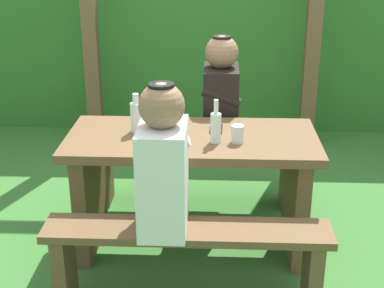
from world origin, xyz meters
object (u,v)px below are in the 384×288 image
cell_phone (216,129)px  person_white_shirt (163,164)px  picnic_table (192,172)px  bench_far (196,161)px  drinking_glass (238,134)px  person_black_coat (221,96)px  bench_near (187,250)px  bottle_right (136,116)px  bottle_left (216,126)px

cell_phone → person_white_shirt: bearing=-108.3°
person_white_shirt → picnic_table: bearing=78.6°
bench_far → drinking_glass: (0.25, -0.64, 0.44)m
picnic_table → person_black_coat: size_ratio=1.95×
bench_near → cell_phone: 0.78m
bottle_right → bench_far: bearing=57.6°
cell_phone → drinking_glass: bearing=-56.6°
drinking_glass → cell_phone: drinking_glass is taller
bench_far → bottle_left: size_ratio=5.84×
bench_far → person_white_shirt: (-0.11, -1.10, 0.46)m
bottle_left → bottle_right: 0.47m
person_black_coat → bench_far: bearing=178.8°
person_white_shirt → drinking_glass: (0.36, 0.46, -0.02)m
person_black_coat → bottle_left: size_ratio=3.00×
person_black_coat → cell_phone: person_black_coat is taller
picnic_table → bottle_left: 0.35m
bench_near → person_white_shirt: bearing=178.3°
picnic_table → bottle_left: bearing=-35.1°
picnic_table → drinking_glass: (0.25, -0.09, 0.27)m
bench_far → bottle_left: bottle_left is taller
bench_far → cell_phone: bearing=-73.4°
drinking_glass → bottle_left: (-0.12, -0.00, 0.04)m
cell_phone → bottle_right: bearing=-171.4°
person_black_coat → bottle_right: bearing=-134.0°
picnic_table → bench_far: size_ratio=1.00×
person_white_shirt → person_black_coat: 1.13m
bench_near → bottle_left: bottle_left is taller
person_black_coat → drinking_glass: bearing=-82.2°
picnic_table → bottle_right: 0.45m
bench_near → person_black_coat: person_black_coat is taller
person_white_shirt → bottle_right: (-0.21, 0.60, 0.03)m
person_black_coat → cell_phone: (-0.03, -0.45, -0.06)m
bottle_left → person_white_shirt: bearing=-117.9°
bench_far → drinking_glass: drinking_glass is taller
person_black_coat → drinking_glass: (0.09, -0.64, -0.02)m
drinking_glass → bottle_left: bottle_left is taller
cell_phone → picnic_table: bearing=-140.1°
bottle_right → cell_phone: (0.45, 0.05, -0.09)m
person_black_coat → drinking_glass: person_black_coat is taller
cell_phone → bottle_left: bearing=-88.5°
picnic_table → cell_phone: (0.13, 0.10, 0.23)m
picnic_table → bottle_right: bottle_right is taller
drinking_glass → bench_near: bearing=-118.2°
bottle_right → person_white_shirt: bearing=-71.2°
picnic_table → drinking_glass: bearing=-19.4°
picnic_table → bottle_right: size_ratio=6.26×
bench_near → bench_far: 1.11m
bottle_left → bottle_right: size_ratio=1.07×
picnic_table → person_black_coat: bearing=73.6°
person_white_shirt → bottle_left: 0.52m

